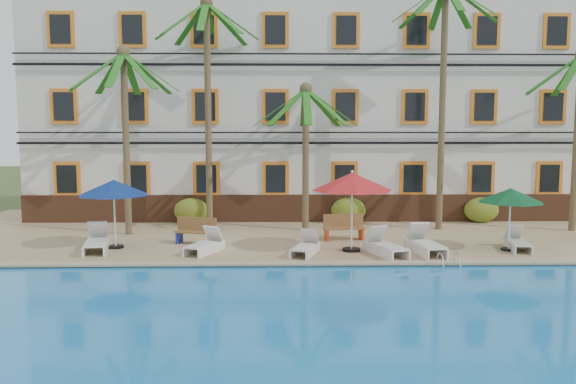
{
  "coord_description": "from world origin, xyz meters",
  "views": [
    {
      "loc": [
        -1.43,
        -17.33,
        4.24
      ],
      "look_at": [
        -1.04,
        3.0,
        2.0
      ],
      "focal_mm": 35.0,
      "sensor_mm": 36.0,
      "label": 1
    }
  ],
  "objects_px": {
    "lounger_b": "(205,244)",
    "bench_left": "(197,231)",
    "umbrella_blue": "(114,188)",
    "umbrella_green": "(511,196)",
    "palm_b": "(208,84)",
    "lounger_a": "(97,242)",
    "lounger_e": "(425,244)",
    "bench_right": "(343,227)",
    "palm_c": "(306,134)",
    "palm_a": "(125,114)",
    "lounger_d": "(385,246)",
    "lounger_f": "(517,242)",
    "umbrella_red": "(352,182)",
    "pool_ladder": "(448,264)",
    "palm_d": "(443,74)",
    "lounger_c": "(305,247)"
  },
  "relations": [
    {
      "from": "palm_c",
      "to": "bench_right",
      "type": "distance_m",
      "value": 4.15
    },
    {
      "from": "bench_left",
      "to": "bench_right",
      "type": "xyz_separation_m",
      "value": [
        5.26,
        0.68,
        0.0
      ]
    },
    {
      "from": "palm_d",
      "to": "lounger_a",
      "type": "height_order",
      "value": "palm_d"
    },
    {
      "from": "umbrella_blue",
      "to": "bench_left",
      "type": "distance_m",
      "value": 3.18
    },
    {
      "from": "lounger_a",
      "to": "bench_right",
      "type": "distance_m",
      "value": 8.62
    },
    {
      "from": "lounger_e",
      "to": "lounger_f",
      "type": "distance_m",
      "value": 3.3
    },
    {
      "from": "umbrella_red",
      "to": "lounger_d",
      "type": "relative_size",
      "value": 1.36
    },
    {
      "from": "umbrella_red",
      "to": "lounger_d",
      "type": "distance_m",
      "value": 2.33
    },
    {
      "from": "umbrella_red",
      "to": "bench_right",
      "type": "distance_m",
      "value": 2.69
    },
    {
      "from": "palm_a",
      "to": "lounger_d",
      "type": "bearing_deg",
      "value": -22.35
    },
    {
      "from": "lounger_d",
      "to": "bench_left",
      "type": "bearing_deg",
      "value": 163.24
    },
    {
      "from": "lounger_f",
      "to": "pool_ladder",
      "type": "height_order",
      "value": "lounger_f"
    },
    {
      "from": "umbrella_green",
      "to": "lounger_e",
      "type": "height_order",
      "value": "umbrella_green"
    },
    {
      "from": "umbrella_blue",
      "to": "umbrella_green",
      "type": "distance_m",
      "value": 13.25
    },
    {
      "from": "lounger_d",
      "to": "bench_right",
      "type": "bearing_deg",
      "value": 112.2
    },
    {
      "from": "palm_b",
      "to": "lounger_a",
      "type": "xyz_separation_m",
      "value": [
        -3.23,
        -4.37,
        -5.53
      ]
    },
    {
      "from": "lounger_f",
      "to": "bench_right",
      "type": "xyz_separation_m",
      "value": [
        -5.64,
        1.87,
        0.22
      ]
    },
    {
      "from": "lounger_a",
      "to": "lounger_d",
      "type": "relative_size",
      "value": 1.04
    },
    {
      "from": "lounger_a",
      "to": "lounger_b",
      "type": "relative_size",
      "value": 1.13
    },
    {
      "from": "palm_b",
      "to": "umbrella_blue",
      "type": "bearing_deg",
      "value": -125.14
    },
    {
      "from": "bench_right",
      "to": "palm_a",
      "type": "bearing_deg",
      "value": 171.55
    },
    {
      "from": "umbrella_red",
      "to": "bench_left",
      "type": "xyz_separation_m",
      "value": [
        -5.29,
        1.3,
        -1.83
      ]
    },
    {
      "from": "palm_a",
      "to": "lounger_f",
      "type": "distance_m",
      "value": 14.8
    },
    {
      "from": "lounger_b",
      "to": "bench_left",
      "type": "xyz_separation_m",
      "value": [
        -0.46,
        1.44,
        0.2
      ]
    },
    {
      "from": "lounger_c",
      "to": "umbrella_red",
      "type": "bearing_deg",
      "value": 17.46
    },
    {
      "from": "lounger_f",
      "to": "bench_right",
      "type": "height_order",
      "value": "bench_right"
    },
    {
      "from": "lounger_b",
      "to": "lounger_d",
      "type": "distance_m",
      "value": 5.87
    },
    {
      "from": "lounger_c",
      "to": "lounger_e",
      "type": "xyz_separation_m",
      "value": [
        3.9,
        0.09,
        0.06
      ]
    },
    {
      "from": "lounger_e",
      "to": "palm_d",
      "type": "bearing_deg",
      "value": 68.67
    },
    {
      "from": "palm_c",
      "to": "lounger_d",
      "type": "height_order",
      "value": "palm_c"
    },
    {
      "from": "umbrella_blue",
      "to": "lounger_b",
      "type": "relative_size",
      "value": 1.31
    },
    {
      "from": "umbrella_blue",
      "to": "umbrella_red",
      "type": "height_order",
      "value": "umbrella_red"
    },
    {
      "from": "umbrella_blue",
      "to": "pool_ladder",
      "type": "distance_m",
      "value": 11.13
    },
    {
      "from": "palm_c",
      "to": "bench_left",
      "type": "distance_m",
      "value": 5.87
    },
    {
      "from": "palm_c",
      "to": "umbrella_red",
      "type": "height_order",
      "value": "palm_c"
    },
    {
      "from": "lounger_b",
      "to": "bench_left",
      "type": "distance_m",
      "value": 1.52
    },
    {
      "from": "umbrella_green",
      "to": "lounger_f",
      "type": "height_order",
      "value": "umbrella_green"
    },
    {
      "from": "palm_b",
      "to": "lounger_b",
      "type": "bearing_deg",
      "value": -85.14
    },
    {
      "from": "lounger_d",
      "to": "bench_right",
      "type": "relative_size",
      "value": 1.28
    },
    {
      "from": "palm_a",
      "to": "pool_ladder",
      "type": "xyz_separation_m",
      "value": [
        10.85,
        -5.13,
        -4.62
      ]
    },
    {
      "from": "palm_a",
      "to": "umbrella_red",
      "type": "relative_size",
      "value": 2.65
    },
    {
      "from": "palm_d",
      "to": "lounger_a",
      "type": "bearing_deg",
      "value": -162.73
    },
    {
      "from": "lounger_e",
      "to": "bench_right",
      "type": "height_order",
      "value": "lounger_e"
    },
    {
      "from": "palm_d",
      "to": "lounger_a",
      "type": "distance_m",
      "value": 14.41
    },
    {
      "from": "umbrella_green",
      "to": "lounger_e",
      "type": "bearing_deg",
      "value": -172.3
    },
    {
      "from": "umbrella_green",
      "to": "lounger_a",
      "type": "bearing_deg",
      "value": 179.31
    },
    {
      "from": "umbrella_blue",
      "to": "lounger_f",
      "type": "distance_m",
      "value": 13.71
    },
    {
      "from": "palm_a",
      "to": "lounger_c",
      "type": "xyz_separation_m",
      "value": [
        6.64,
        -3.67,
        -4.36
      ]
    },
    {
      "from": "lounger_b",
      "to": "lounger_e",
      "type": "relative_size",
      "value": 0.88
    },
    {
      "from": "umbrella_blue",
      "to": "bench_left",
      "type": "xyz_separation_m",
      "value": [
        2.68,
        0.66,
        -1.58
      ]
    }
  ]
}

